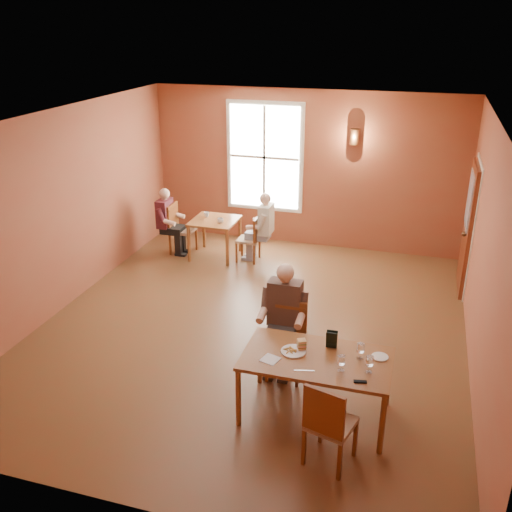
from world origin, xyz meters
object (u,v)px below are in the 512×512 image
(chair_diner_white, at_px, (248,239))
(second_table, at_px, (215,238))
(diner_main, at_px, (286,330))
(diner_maroon, at_px, (181,222))
(main_table, at_px, (315,386))
(chair_diner_main, at_px, (286,343))
(diner_white, at_px, (250,229))
(chair_diner_maroon, at_px, (183,229))
(chair_empty, at_px, (331,422))

(chair_diner_white, bearing_deg, second_table, 90.00)
(diner_main, bearing_deg, diner_maroon, -49.92)
(main_table, height_order, diner_main, diner_main)
(chair_diner_main, height_order, second_table, chair_diner_main)
(main_table, bearing_deg, diner_maroon, 129.90)
(diner_white, distance_m, chair_diner_maroon, 1.34)
(second_table, bearing_deg, diner_main, -57.24)
(chair_diner_white, xyz_separation_m, diner_white, (0.03, 0.00, 0.20))
(second_table, relative_size, diner_maroon, 0.67)
(second_table, xyz_separation_m, chair_diner_maroon, (-0.65, 0.00, 0.11))
(chair_diner_main, bearing_deg, diner_maroon, -49.67)
(main_table, xyz_separation_m, diner_white, (-2.03, 4.06, 0.24))
(chair_diner_white, bearing_deg, chair_diner_maroon, 90.00)
(main_table, relative_size, chair_diner_main, 1.69)
(second_table, xyz_separation_m, diner_maroon, (-0.68, 0.00, 0.25))
(main_table, distance_m, second_table, 4.88)
(chair_diner_white, distance_m, diner_maroon, 1.34)
(chair_empty, distance_m, diner_maroon, 5.99)
(chair_diner_main, relative_size, chair_empty, 0.99)
(diner_main, xyz_separation_m, diner_maroon, (-2.89, 3.44, -0.07))
(main_table, relative_size, diner_maroon, 1.32)
(main_table, bearing_deg, diner_main, 128.88)
(chair_diner_main, xyz_separation_m, second_table, (-2.21, 3.41, -0.12))
(chair_diner_white, bearing_deg, main_table, -153.06)
(chair_empty, distance_m, chair_diner_white, 5.28)
(chair_diner_white, bearing_deg, diner_white, -90.00)
(diner_main, xyz_separation_m, chair_diner_maroon, (-2.86, 3.44, -0.21))
(chair_diner_maroon, bearing_deg, chair_diner_white, 90.00)
(diner_white, xyz_separation_m, chair_diner_maroon, (-1.33, 0.00, -0.15))
(diner_main, distance_m, chair_empty, 1.53)
(main_table, height_order, chair_diner_maroon, chair_diner_maroon)
(chair_empty, xyz_separation_m, diner_maroon, (-3.68, 4.73, 0.13))
(chair_diner_maroon, bearing_deg, chair_diner_main, 40.03)
(chair_diner_main, distance_m, diner_white, 3.74)
(main_table, relative_size, diner_main, 1.19)
(chair_diner_white, height_order, chair_diner_maroon, chair_diner_maroon)
(diner_white, bearing_deg, main_table, -153.40)
(chair_diner_main, relative_size, second_table, 1.17)
(diner_main, distance_m, chair_diner_maroon, 4.48)
(chair_diner_white, distance_m, diner_white, 0.20)
(chair_empty, distance_m, diner_white, 5.27)
(chair_diner_main, relative_size, chair_diner_maroon, 1.01)
(diner_main, distance_m, diner_white, 3.76)
(diner_white, height_order, diner_maroon, diner_white)
(chair_empty, height_order, chair_diner_white, chair_empty)
(chair_diner_white, bearing_deg, chair_empty, -153.61)
(second_table, bearing_deg, main_table, -56.24)
(chair_diner_main, bearing_deg, chair_empty, 120.68)
(chair_diner_main, relative_size, diner_maroon, 0.78)
(chair_diner_white, height_order, diner_white, diner_white)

